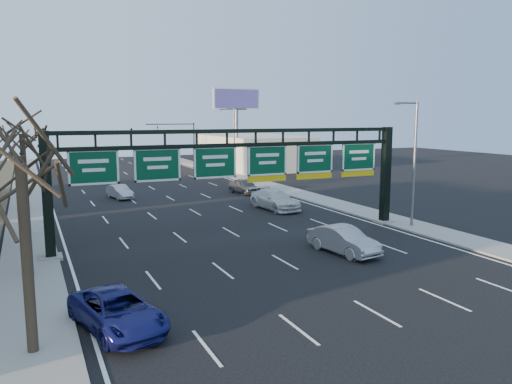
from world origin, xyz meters
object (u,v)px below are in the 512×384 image
sign_gantry (244,168)px  car_blue_suv (117,311)px  car_white_wagon (275,200)px  car_silver_sedan (343,240)px

sign_gantry → car_blue_suv: size_ratio=4.81×
sign_gantry → car_white_wagon: sign_gantry is taller
car_blue_suv → car_silver_sedan: size_ratio=1.07×
car_silver_sedan → car_white_wagon: 14.57m
sign_gantry → car_silver_sedan: 7.97m
car_silver_sedan → car_white_wagon: bearing=70.2°
car_blue_suv → car_white_wagon: 25.68m
car_white_wagon → car_blue_suv: bearing=-135.6°
car_white_wagon → sign_gantry: bearing=-133.2°
sign_gantry → car_blue_suv: sign_gantry is taller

